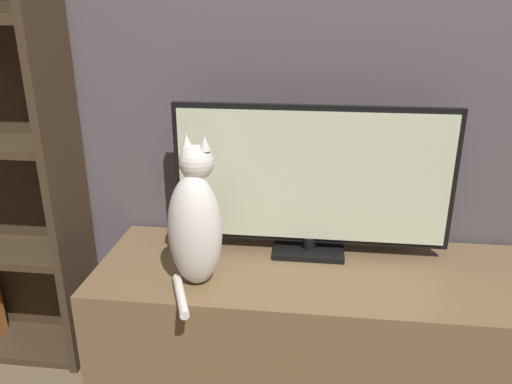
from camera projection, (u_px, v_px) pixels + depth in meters
name	position (u px, v px, depth m)	size (l,w,h in m)	color
wall_back	(331.00, 20.00, 1.68)	(4.80, 0.05, 2.60)	#564C51
tv_stand	(317.00, 335.00, 1.75)	(1.50, 0.53, 0.52)	brown
tv	(311.00, 180.00, 1.68)	(0.94, 0.15, 0.53)	black
cat	(196.00, 224.00, 1.52)	(0.20, 0.31, 0.47)	silver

